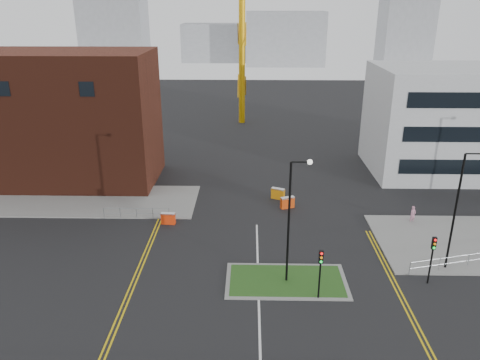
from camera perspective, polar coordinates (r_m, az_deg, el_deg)
name	(u,v)px	position (r m, az deg, el deg)	size (l,w,h in m)	color
pavement_left	(57,200)	(50.35, -21.45, -2.30)	(28.00, 8.00, 0.12)	slate
island_kerb	(286,281)	(34.25, 5.66, -12.14)	(8.60, 4.60, 0.08)	slate
grass_island	(286,281)	(34.23, 5.66, -12.11)	(8.00, 4.00, 0.12)	#1E4717
brick_building	(42,120)	(54.77, -22.99, 6.80)	(24.20, 10.07, 14.24)	#461C11
streetlamp_island	(292,212)	(31.67, 6.40, -3.95)	(1.46, 0.36, 9.18)	black
streetlamp_right_near	(460,202)	(36.54, 25.23, -2.45)	(1.46, 0.36, 9.18)	black
traffic_light_island	(321,265)	(31.44, 9.79, -10.22)	(0.28, 0.33, 3.65)	black
traffic_light_right	(433,251)	(35.18, 22.45, -8.04)	(0.28, 0.33, 3.65)	black
railing_left	(136,211)	(43.80, -12.53, -3.77)	(6.05, 0.05, 1.10)	gray
centre_line	(260,337)	(29.32, 2.42, -18.61)	(0.15, 30.00, 0.01)	silver
yellow_left_a	(139,265)	(36.80, -12.19, -10.07)	(0.12, 24.00, 0.01)	gold
yellow_left_b	(143,265)	(36.73, -11.73, -10.10)	(0.12, 24.00, 0.01)	gold
yellow_right_a	(400,299)	(34.06, 18.96, -13.59)	(0.12, 20.00, 0.01)	gold
yellow_right_b	(405,299)	(34.15, 19.46, -13.56)	(0.12, 20.00, 0.01)	gold
skyline_a	(114,30)	(146.21, -15.07, 17.24)	(18.00, 12.00, 22.00)	gray
skyline_b	(285,39)	(151.37, 5.51, 16.78)	(24.00, 12.00, 16.00)	gray
skyline_c	(407,19)	(152.69, 19.64, 18.03)	(14.00, 12.00, 28.00)	gray
skyline_d	(228,43)	(161.28, -1.44, 16.40)	(30.00, 12.00, 12.00)	gray
pedestrian	(413,215)	(44.81, 20.32, -3.97)	(0.58, 0.38, 1.60)	#BB7993
barrier_left	(168,218)	(42.40, -8.75, -4.60)	(1.28, 0.50, 1.05)	red
barrier_mid	(287,202)	(45.27, 5.81, -2.69)	(1.41, 0.90, 1.13)	#CA3C0B
barrier_right	(278,193)	(47.26, 4.65, -1.61)	(1.41, 0.96, 1.13)	orange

